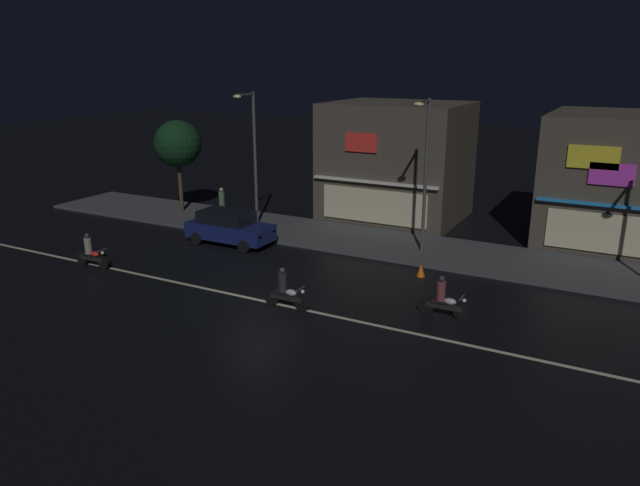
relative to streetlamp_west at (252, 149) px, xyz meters
The scene contains 14 objects.
ground_plane 11.22m from the streetlamp_west, 55.72° to the right, with size 140.00×140.00×0.00m, color black.
lane_divider_stripe 11.22m from the streetlamp_west, 55.72° to the right, with size 36.92×0.16×0.01m, color beige.
sidewalk_far 7.22m from the streetlamp_west, ahead, with size 38.87×4.70×0.14m, color #424447.
storefront_left_block 18.66m from the streetlamp_west, 20.03° to the left, with size 7.30×7.58×6.32m.
storefront_center_block 8.36m from the streetlamp_west, 45.28° to the left, with size 7.42×6.60×6.51m.
streetlamp_west is the anchor object (origin of this frame).
streetlamp_mid 9.52m from the streetlamp_west, ahead, with size 0.44×1.64×7.00m.
pedestrian_on_sidewalk 3.82m from the streetlamp_west, behind, with size 0.32×0.32×1.93m.
street_tree 5.78m from the streetlamp_west, behind, with size 2.71×2.71×5.33m.
parked_car_near_kerb 4.68m from the streetlamp_west, 78.86° to the right, with size 4.30×1.98×1.67m.
motorcycle_lead 9.90m from the streetlamp_west, 107.12° to the right, with size 1.90×0.60×1.52m.
motorcycle_opposite_lane 14.72m from the streetlamp_west, 28.26° to the right, with size 1.90×0.60×1.52m.
motorcycle_trailing_far 11.85m from the streetlamp_west, 50.27° to the right, with size 1.90×0.60×1.52m.
traffic_cone 11.68m from the streetlamp_west, 16.61° to the right, with size 0.36×0.36×0.55m, color orange.
Camera 1 is at (12.13, -17.56, 8.70)m, focal length 33.68 mm.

